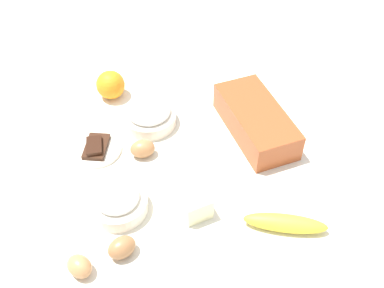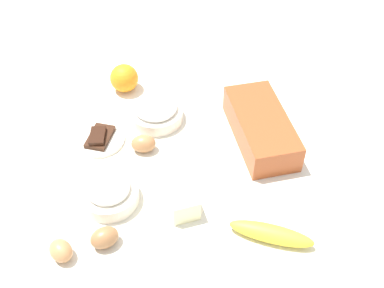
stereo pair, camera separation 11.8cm
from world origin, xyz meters
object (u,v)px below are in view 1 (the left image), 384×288
at_px(loaf_pan, 256,120).
at_px(sugar_bowl, 149,115).
at_px(egg_beside_bowl, 79,266).
at_px(flour_bowl, 118,202).
at_px(butter_block, 193,201).
at_px(egg_near_butter, 122,247).
at_px(banana, 285,223).
at_px(egg_loose, 143,149).
at_px(chocolate_plate, 96,148).
at_px(orange_fruit, 111,85).

xyz_separation_m(loaf_pan, sugar_bowl, (-0.08, -0.28, -0.01)).
bearing_deg(egg_beside_bowl, flour_bowl, 149.43).
xyz_separation_m(butter_block, egg_near_butter, (0.09, -0.17, -0.01)).
distance_m(banana, egg_loose, 0.41).
xyz_separation_m(butter_block, chocolate_plate, (-0.23, -0.22, -0.02)).
bearing_deg(sugar_bowl, flour_bowl, -19.79).
distance_m(loaf_pan, egg_near_butter, 0.50).
relative_size(orange_fruit, egg_loose, 1.29).
relative_size(orange_fruit, chocolate_plate, 0.65).
distance_m(sugar_bowl, egg_near_butter, 0.42).
height_order(banana, orange_fruit, orange_fruit).
xyz_separation_m(egg_near_butter, chocolate_plate, (-0.32, -0.05, -0.01)).
relative_size(egg_beside_bowl, chocolate_plate, 0.45).
relative_size(egg_near_butter, chocolate_plate, 0.49).
distance_m(egg_beside_bowl, chocolate_plate, 0.35).
height_order(flour_bowl, sugar_bowl, sugar_bowl).
relative_size(loaf_pan, egg_loose, 4.62).
relative_size(sugar_bowl, chocolate_plate, 1.15).
relative_size(loaf_pan, butter_block, 3.33).
height_order(sugar_bowl, orange_fruit, orange_fruit).
height_order(banana, egg_loose, egg_loose).
distance_m(orange_fruit, egg_loose, 0.27).
bearing_deg(loaf_pan, egg_near_butter, -61.25).
height_order(butter_block, chocolate_plate, butter_block).
height_order(loaf_pan, chocolate_plate, loaf_pan).
distance_m(banana, butter_block, 0.22).
xyz_separation_m(banana, egg_near_butter, (0.00, -0.37, 0.00)).
bearing_deg(egg_loose, sugar_bowl, 166.16).
bearing_deg(egg_loose, banana, 46.46).
relative_size(sugar_bowl, egg_loose, 2.30).
bearing_deg(orange_fruit, chocolate_plate, -12.95).
bearing_deg(loaf_pan, egg_loose, -94.51).
bearing_deg(loaf_pan, butter_block, -54.16).
relative_size(egg_loose, chocolate_plate, 0.50).
bearing_deg(chocolate_plate, egg_loose, 73.83).
height_order(flour_bowl, banana, flour_bowl).
distance_m(flour_bowl, orange_fruit, 0.42).
bearing_deg(egg_beside_bowl, sugar_bowl, 156.27).
relative_size(sugar_bowl, egg_near_butter, 2.34).
distance_m(loaf_pan, egg_beside_bowl, 0.59).
bearing_deg(orange_fruit, loaf_pan, 60.10).
distance_m(egg_loose, chocolate_plate, 0.13).
bearing_deg(egg_loose, loaf_pan, 96.85).
bearing_deg(chocolate_plate, orange_fruit, 167.05).
relative_size(sugar_bowl, banana, 0.79).
relative_size(loaf_pan, flour_bowl, 2.16).
distance_m(egg_near_butter, chocolate_plate, 0.32).
bearing_deg(sugar_bowl, loaf_pan, 73.81).
height_order(loaf_pan, orange_fruit, orange_fruit).
xyz_separation_m(banana, egg_loose, (-0.28, -0.30, 0.00)).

